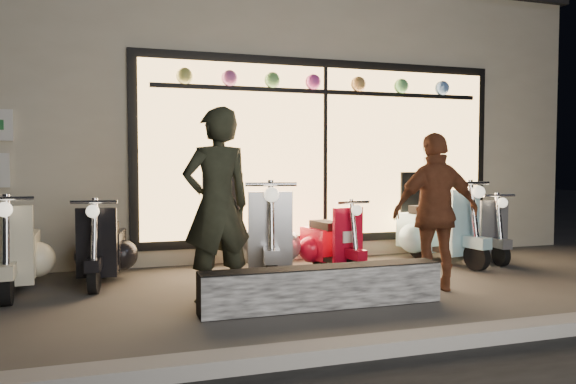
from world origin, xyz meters
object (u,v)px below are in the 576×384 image
at_px(scooter_red, 328,242).
at_px(woman, 436,212).
at_px(man, 217,205).
at_px(graffiti_barrier, 323,287).
at_px(scooter_silver, 268,238).

relative_size(scooter_red, woman, 0.73).
relative_size(scooter_red, man, 0.65).
height_order(graffiti_barrier, scooter_silver, scooter_silver).
bearing_deg(graffiti_barrier, scooter_red, 66.63).
relative_size(graffiti_barrier, scooter_silver, 1.51).
xyz_separation_m(scooter_red, woman, (0.67, -1.47, 0.50)).
bearing_deg(graffiti_barrier, woman, 11.99).
bearing_deg(scooter_silver, man, -113.26).
bearing_deg(woman, scooter_silver, -40.88).
distance_m(graffiti_barrier, woman, 1.60).
bearing_deg(man, scooter_silver, -137.16).
height_order(scooter_red, man, man).
distance_m(graffiti_barrier, man, 1.31).
bearing_deg(woman, scooter_red, -63.20).
height_order(scooter_silver, scooter_red, scooter_silver).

